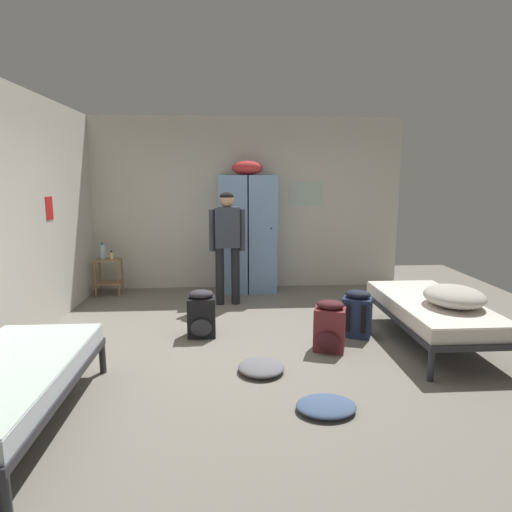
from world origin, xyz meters
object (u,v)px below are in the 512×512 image
(lotion_bottle, at_px, (112,255))
(backpack_maroon, at_px, (330,327))
(backpack_black, at_px, (201,315))
(clothes_pile_denim, at_px, (326,406))
(shelf_unit, at_px, (109,273))
(bed_right, at_px, (431,309))
(clothes_pile_grey, at_px, (261,367))
(person_traveler, at_px, (227,238))
(water_bottle, at_px, (103,251))
(locker_bank, at_px, (247,232))
(bedding_heap, at_px, (454,296))
(backpack_navy, at_px, (357,314))
(bed_left_front, at_px, (5,381))

(lotion_bottle, bearing_deg, backpack_maroon, -40.07)
(backpack_black, xyz_separation_m, clothes_pile_denim, (1.08, -1.73, -0.22))
(shelf_unit, height_order, lotion_bottle, lotion_bottle)
(bed_right, xyz_separation_m, clothes_pile_grey, (-1.94, -0.63, -0.33))
(shelf_unit, bearing_deg, person_traveler, -19.06)
(water_bottle, height_order, backpack_maroon, water_bottle)
(person_traveler, bearing_deg, locker_bank, 66.15)
(backpack_maroon, bearing_deg, clothes_pile_denim, -104.00)
(backpack_black, height_order, clothes_pile_grey, backpack_black)
(bedding_heap, height_order, person_traveler, person_traveler)
(person_traveler, relative_size, clothes_pile_grey, 3.59)
(shelf_unit, distance_m, clothes_pile_denim, 4.52)
(backpack_black, bearing_deg, bedding_heap, -12.56)
(lotion_bottle, height_order, backpack_navy, lotion_bottle)
(backpack_maroon, distance_m, clothes_pile_denim, 1.28)
(water_bottle, bearing_deg, clothes_pile_denim, -53.72)
(locker_bank, relative_size, person_traveler, 1.28)
(bed_left_front, height_order, lotion_bottle, lotion_bottle)
(clothes_pile_denim, bearing_deg, bed_left_front, -177.61)
(person_traveler, height_order, lotion_bottle, person_traveler)
(bed_left_front, distance_m, backpack_black, 2.25)
(person_traveler, distance_m, backpack_navy, 2.16)
(locker_bank, relative_size, clothes_pile_denim, 4.31)
(water_bottle, height_order, clothes_pile_denim, water_bottle)
(lotion_bottle, xyz_separation_m, backpack_navy, (3.28, -2.00, -0.37))
(clothes_pile_grey, bearing_deg, bed_left_front, -156.40)
(water_bottle, bearing_deg, shelf_unit, -14.04)
(backpack_maroon, distance_m, clothes_pile_grey, 0.93)
(shelf_unit, relative_size, clothes_pile_denim, 1.19)
(backpack_maroon, xyz_separation_m, backpack_black, (-1.38, 0.51, 0.00))
(water_bottle, height_order, lotion_bottle, water_bottle)
(person_traveler, relative_size, clothes_pile_denim, 3.36)
(person_traveler, xyz_separation_m, clothes_pile_denim, (0.77, -3.02, -0.93))
(locker_bank, distance_m, bedding_heap, 3.34)
(bed_left_front, distance_m, person_traveler, 3.56)
(person_traveler, bearing_deg, bedding_heap, -38.55)
(water_bottle, relative_size, backpack_maroon, 0.46)
(shelf_unit, distance_m, water_bottle, 0.35)
(bed_left_front, height_order, backpack_navy, backpack_navy)
(backpack_navy, bearing_deg, bed_left_front, -150.85)
(shelf_unit, distance_m, person_traveler, 2.06)
(locker_bank, distance_m, lotion_bottle, 2.14)
(bed_left_front, relative_size, backpack_maroon, 3.45)
(backpack_maroon, bearing_deg, backpack_navy, 44.26)
(backpack_maroon, bearing_deg, locker_bank, 106.57)
(locker_bank, bearing_deg, clothes_pile_grey, -90.18)
(shelf_unit, bearing_deg, locker_bank, 2.25)
(bed_right, relative_size, water_bottle, 7.43)
(bed_left_front, bearing_deg, lotion_bottle, 92.77)
(clothes_pile_denim, bearing_deg, bed_right, 42.86)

